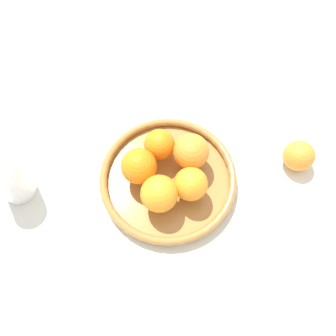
{
  "coord_description": "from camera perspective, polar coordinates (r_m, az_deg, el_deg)",
  "views": [
    {
      "loc": [
        0.17,
        0.26,
        0.73
      ],
      "look_at": [
        0.0,
        0.0,
        0.07
      ],
      "focal_mm": 35.0,
      "sensor_mm": 36.0,
      "label": 1
    }
  ],
  "objects": [
    {
      "name": "drinking_glass",
      "position": [
        0.81,
        -25.85,
        -1.8
      ],
      "size": [
        0.08,
        0.08,
        0.13
      ],
      "primitive_type": "cylinder",
      "color": "white",
      "rests_on": "ground_plane"
    },
    {
      "name": "stray_orange",
      "position": [
        0.84,
        21.8,
        2.0
      ],
      "size": [
        0.07,
        0.07,
        0.07
      ],
      "primitive_type": "sphere",
      "color": "orange",
      "rests_on": "ground_plane"
    },
    {
      "name": "ground_plane",
      "position": [
        0.79,
        0.0,
        -2.29
      ],
      "size": [
        4.0,
        4.0,
        0.0
      ],
      "primitive_type": "plane",
      "color": "silver"
    },
    {
      "name": "orange_pile",
      "position": [
        0.72,
        -0.05,
        -0.07
      ],
      "size": [
        0.2,
        0.19,
        0.08
      ],
      "color": "orange",
      "rests_on": "fruit_bowl"
    },
    {
      "name": "fruit_bowl",
      "position": [
        0.78,
        0.0,
        -1.78
      ],
      "size": [
        0.32,
        0.32,
        0.04
      ],
      "color": "#A57238",
      "rests_on": "ground_plane"
    }
  ]
}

